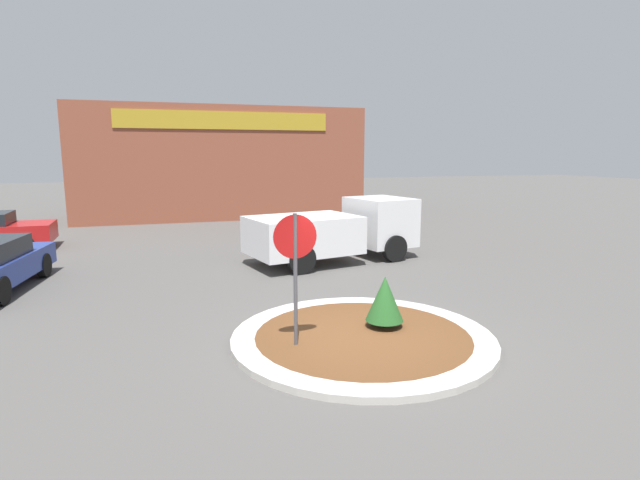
{
  "coord_description": "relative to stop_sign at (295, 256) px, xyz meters",
  "views": [
    {
      "loc": [
        -3.47,
        -8.35,
        3.51
      ],
      "look_at": [
        0.22,
        3.38,
        1.37
      ],
      "focal_mm": 28.0,
      "sensor_mm": 36.0,
      "label": 1
    }
  ],
  "objects": [
    {
      "name": "ground_plane",
      "position": [
        1.33,
        0.1,
        -1.75
      ],
      "size": [
        120.0,
        120.0,
        0.0
      ],
      "primitive_type": "plane",
      "color": "#514F4C"
    },
    {
      "name": "traffic_island",
      "position": [
        1.33,
        0.1,
        -1.69
      ],
      "size": [
        4.97,
        4.97,
        0.13
      ],
      "color": "#BCB7AD",
      "rests_on": "ground_plane"
    },
    {
      "name": "stop_sign",
      "position": [
        0.0,
        0.0,
        0.0
      ],
      "size": [
        0.77,
        0.07,
        2.5
      ],
      "color": "#4C4C51",
      "rests_on": "ground_plane"
    },
    {
      "name": "island_shrub",
      "position": [
        1.9,
        0.37,
        -1.05
      ],
      "size": [
        0.75,
        0.75,
        1.02
      ],
      "color": "brown",
      "rests_on": "traffic_island"
    },
    {
      "name": "utility_truck",
      "position": [
        3.22,
        6.99,
        -0.71
      ],
      "size": [
        5.9,
        3.33,
        2.01
      ],
      "rotation": [
        0.0,
        0.0,
        0.22
      ],
      "color": "white",
      "rests_on": "ground_plane"
    },
    {
      "name": "storefront_building",
      "position": [
        1.04,
        20.98,
        1.24
      ],
      "size": [
        15.31,
        6.07,
        5.98
      ],
      "color": "brown",
      "rests_on": "ground_plane"
    }
  ]
}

